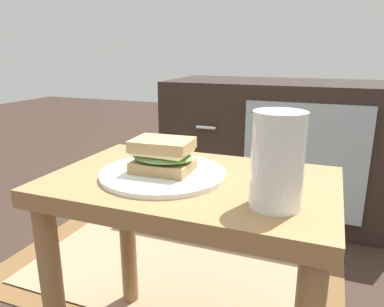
% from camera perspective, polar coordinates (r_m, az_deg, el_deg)
% --- Properties ---
extents(side_table, '(0.56, 0.36, 0.46)m').
position_cam_1_polar(side_table, '(0.75, -0.13, -10.32)').
color(side_table, olive).
rests_on(side_table, ground).
extents(tv_cabinet, '(0.96, 0.46, 0.58)m').
position_cam_1_polar(tv_cabinet, '(1.64, 13.54, 0.85)').
color(tv_cabinet, black).
rests_on(tv_cabinet, ground).
extents(area_rug, '(1.09, 0.71, 0.01)m').
position_cam_1_polar(area_rug, '(1.29, -3.13, -16.84)').
color(area_rug, brown).
rests_on(area_rug, ground).
extents(plate, '(0.25, 0.25, 0.01)m').
position_cam_1_polar(plate, '(0.73, -4.57, -3.16)').
color(plate, silver).
rests_on(plate, side_table).
extents(sandwich_front, '(0.13, 0.09, 0.07)m').
position_cam_1_polar(sandwich_front, '(0.72, -4.63, -0.31)').
color(sandwich_front, tan).
rests_on(sandwich_front, plate).
extents(beer_glass, '(0.08, 0.08, 0.15)m').
position_cam_1_polar(beer_glass, '(0.58, 13.24, -1.36)').
color(beer_glass, silver).
rests_on(beer_glass, side_table).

